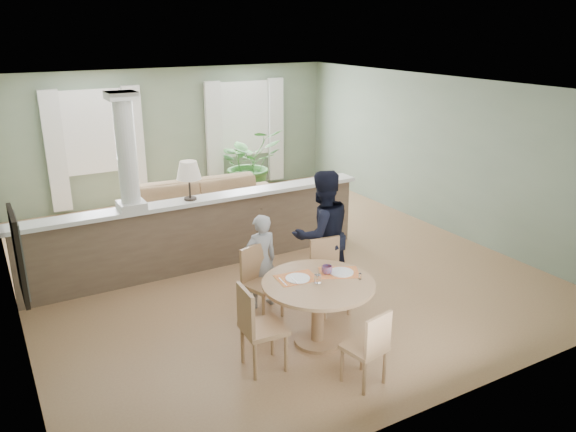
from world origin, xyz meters
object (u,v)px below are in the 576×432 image
houseplant (250,163)px  man_person (322,234)px  chair_far_man (329,272)px  chair_side (257,325)px  chair_far_boy (259,279)px  dining_table (318,294)px  sofa (204,207)px  child_person (261,261)px  chair_near (369,346)px

houseplant → man_person: size_ratio=0.85×
chair_far_man → chair_side: size_ratio=0.98×
chair_far_boy → houseplant: bearing=47.4°
dining_table → chair_far_boy: chair_far_boy is taller
man_person → sofa: bearing=-80.5°
chair_far_boy → child_person: 0.28m
houseplant → chair_side: size_ratio=1.53×
dining_table → child_person: bearing=98.0°
chair_far_boy → chair_side: (-0.55, -1.05, 0.03)m
sofa → dining_table: bearing=-89.2°
dining_table → child_person: child_person is taller
dining_table → chair_far_man: 0.83m
chair_side → child_person: bearing=-24.8°
child_person → man_person: 0.90m
chair_far_boy → chair_far_man: chair_far_man is taller
sofa → child_person: child_person is taller
dining_table → chair_far_boy: bearing=108.0°
man_person → chair_near: bearing=72.3°
chair_far_man → houseplant: bearing=81.1°
chair_side → chair_far_boy: bearing=-24.0°
chair_near → chair_side: size_ratio=0.87×
sofa → chair_near: size_ratio=3.45×
houseplant → chair_far_man: houseplant is taller
chair_far_man → child_person: 0.88m
houseplant → dining_table: 5.95m
child_person → man_person: (0.86, -0.11, 0.24)m
sofa → chair_near: 5.20m
sofa → chair_far_man: chair_far_man is taller
sofa → dining_table: dining_table is taller
chair_far_boy → sofa: bearing=62.4°
sofa → houseplant: bearing=45.6°
dining_table → houseplant: bearing=71.6°
dining_table → chair_far_boy: 0.97m
chair_far_boy → chair_near: 1.89m
dining_table → child_person: (-0.16, 1.13, 0.01)m
chair_far_man → chair_near: 1.67m
chair_near → man_person: 2.13m
sofa → houseplant: 2.15m
sofa → chair_side: chair_side is taller
chair_far_boy → dining_table: bearing=-90.0°
chair_far_boy → chair_near: size_ratio=1.09×
dining_table → man_person: 1.26m
child_person → chair_far_man: bearing=142.7°
houseplant → chair_near: size_ratio=1.76×
sofa → man_person: bearing=-77.9°
child_person → houseplant: bearing=-115.8°
chair_far_man → man_person: man_person is taller
child_person → chair_side: bearing=59.7°
chair_far_boy → man_person: (1.00, 0.10, 0.37)m
dining_table → child_person: 1.14m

